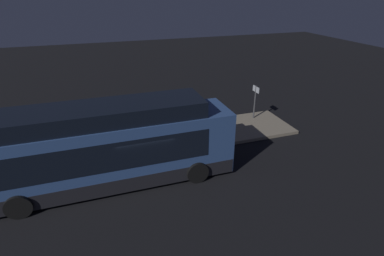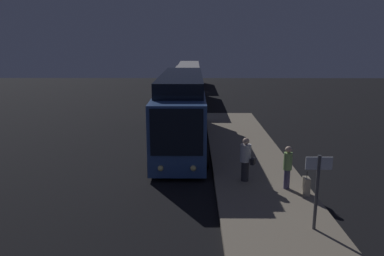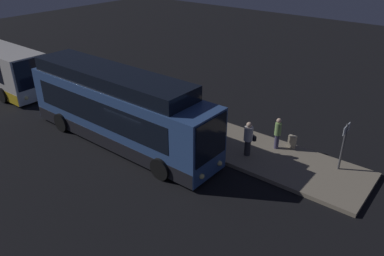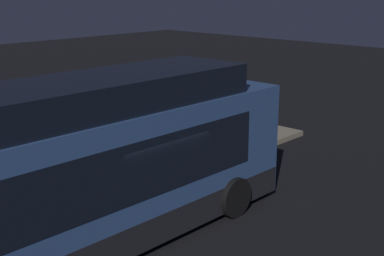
# 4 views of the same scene
# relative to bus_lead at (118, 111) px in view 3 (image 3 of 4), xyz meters

# --- Properties ---
(ground) EXTENTS (80.00, 80.00, 0.00)m
(ground) POSITION_rel_bus_lead_xyz_m (1.72, -0.08, -1.78)
(ground) COLOR black
(platform) EXTENTS (20.00, 3.60, 0.19)m
(platform) POSITION_rel_bus_lead_xyz_m (1.72, 3.32, -1.69)
(platform) COLOR gray
(platform) RESTS_ON ground
(bus_lead) EXTENTS (11.70, 2.71, 3.89)m
(bus_lead) POSITION_rel_bus_lead_xyz_m (0.00, 0.00, 0.00)
(bus_lead) COLOR #33518C
(bus_lead) RESTS_ON ground
(passenger_boarding) EXTENTS (0.43, 0.43, 1.66)m
(passenger_boarding) POSITION_rel_bus_lead_xyz_m (6.92, 4.20, -0.67)
(passenger_boarding) COLOR #4C476B
(passenger_boarding) RESTS_ON platform
(passenger_waiting) EXTENTS (0.59, 0.69, 1.77)m
(passenger_waiting) POSITION_rel_bus_lead_xyz_m (6.12, 2.74, -0.65)
(passenger_waiting) COLOR #2D2D33
(passenger_waiting) RESTS_ON platform
(suitcase) EXTENTS (0.39, 0.20, 0.89)m
(suitcase) POSITION_rel_bus_lead_xyz_m (7.49, 4.76, -1.26)
(suitcase) COLOR beige
(suitcase) RESTS_ON platform
(sign_post) EXTENTS (0.10, 0.76, 2.29)m
(sign_post) POSITION_rel_bus_lead_xyz_m (10.05, 4.27, -0.14)
(sign_post) COLOR #4C4C51
(sign_post) RESTS_ON platform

